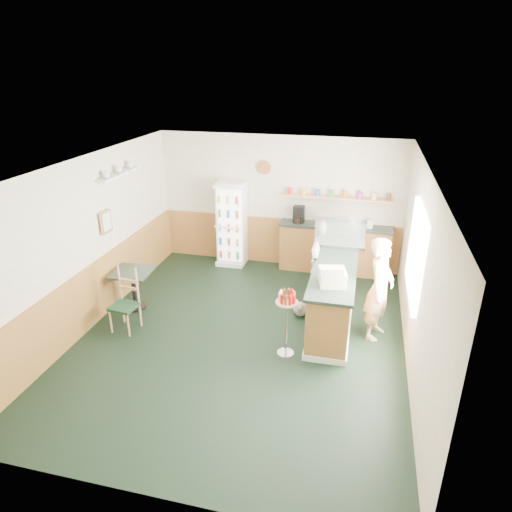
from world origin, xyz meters
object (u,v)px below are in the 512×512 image
(drinks_fridge, at_px, (232,224))
(cash_register, at_px, (332,277))
(display_case, at_px, (341,232))
(cafe_table, at_px, (133,282))
(shopkeeper, at_px, (380,289))
(cafe_chair, at_px, (126,297))
(condiment_stand, at_px, (287,312))

(drinks_fridge, height_order, cash_register, drinks_fridge)
(display_case, height_order, cafe_table, display_case)
(drinks_fridge, relative_size, shopkeeper, 1.08)
(cafe_chair, bearing_deg, cafe_table, 114.44)
(cash_register, bearing_deg, cafe_chair, 173.56)
(display_case, distance_m, condiment_stand, 2.19)
(cafe_table, bearing_deg, drinks_fridge, 64.30)
(cash_register, distance_m, cafe_chair, 3.28)
(condiment_stand, bearing_deg, cash_register, 37.54)
(cafe_table, bearing_deg, display_case, 20.97)
(condiment_stand, bearing_deg, display_case, 74.00)
(cash_register, relative_size, cafe_chair, 0.38)
(cash_register, relative_size, cafe_table, 0.56)
(drinks_fridge, bearing_deg, cafe_table, -115.70)
(shopkeeper, relative_size, cafe_chair, 1.58)
(drinks_fridge, distance_m, display_case, 2.53)
(cash_register, height_order, condiment_stand, cash_register)
(condiment_stand, distance_m, cafe_table, 2.92)
(display_case, distance_m, cash_register, 1.59)
(condiment_stand, bearing_deg, drinks_fridge, 119.51)
(drinks_fridge, distance_m, cafe_table, 2.57)
(display_case, bearing_deg, cafe_chair, -149.45)
(condiment_stand, relative_size, cafe_chair, 0.98)
(cash_register, height_order, cafe_table, cash_register)
(cash_register, bearing_deg, drinks_fridge, 119.80)
(shopkeeper, relative_size, cafe_table, 2.32)
(shopkeeper, height_order, condiment_stand, shopkeeper)
(shopkeeper, distance_m, condiment_stand, 1.53)
(drinks_fridge, distance_m, cafe_chair, 3.05)
(cafe_chair, bearing_deg, drinks_fridge, 79.21)
(cash_register, relative_size, condiment_stand, 0.39)
(cafe_chair, bearing_deg, display_case, 37.36)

